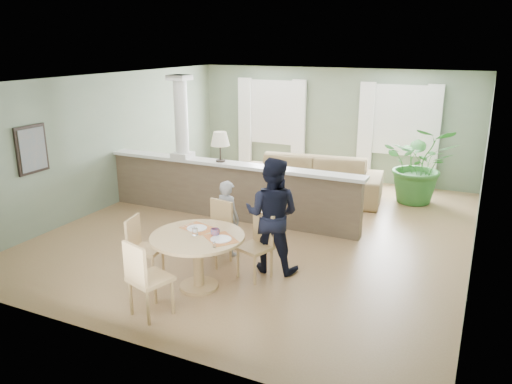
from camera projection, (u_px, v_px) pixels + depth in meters
The scene contains 12 objects.
ground at pixel (266, 228), 9.21m from camera, with size 8.00×8.00×0.00m, color #A78358.
room_shell at pixel (279, 125), 9.24m from camera, with size 7.02×8.02×2.71m.
pony_wall at pixel (224, 182), 9.58m from camera, with size 5.32×0.38×2.70m.
sofa at pixel (310, 179), 10.79m from camera, with size 3.02×1.18×0.88m, color olive.
houseplant at pixel (420, 165), 10.44m from camera, with size 1.49×1.29×1.65m, color #316E2C.
dining_table at pixel (198, 246), 6.82m from camera, with size 1.29×1.29×0.88m.
chair_far_boy at pixel (217, 229), 7.69m from camera, with size 0.50×0.50×0.97m.
chair_far_man at pixel (258, 242), 7.21m from camera, with size 0.54×0.54×0.94m.
chair_near at pixel (145, 276), 6.10m from camera, with size 0.57×0.57×1.00m.
chair_side at pixel (141, 245), 7.13m from camera, with size 0.49×0.49×0.92m.
child_person at pixel (228, 218), 7.92m from camera, with size 0.45×0.29×1.23m, color gray.
man_person at pixel (272, 215), 7.31m from camera, with size 0.84×0.65×1.73m, color black.
Camera 1 is at (3.49, -7.88, 3.31)m, focal length 35.00 mm.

